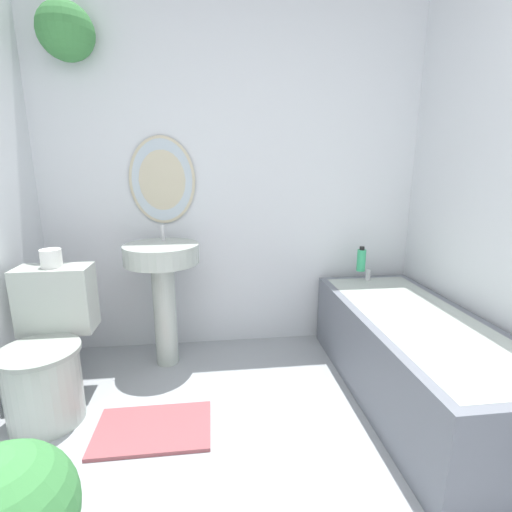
% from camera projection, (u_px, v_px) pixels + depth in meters
% --- Properties ---
extents(wall_back, '(2.75, 0.33, 2.40)m').
position_uv_depth(wall_back, '(222.00, 171.00, 2.58)').
color(wall_back, silver).
rests_on(wall_back, ground_plane).
extents(toilet, '(0.40, 0.58, 0.76)m').
position_uv_depth(toilet, '(48.00, 353.00, 1.97)').
color(toilet, '#B2BCB2').
rests_on(toilet, ground_plane).
extents(pedestal_sink, '(0.48, 0.48, 0.92)m').
position_uv_depth(pedestal_sink, '(163.00, 276.00, 2.40)').
color(pedestal_sink, '#B2BCB2').
rests_on(pedestal_sink, ground_plane).
extents(bathtub, '(0.67, 1.60, 0.57)m').
position_uv_depth(bathtub, '(415.00, 356.00, 2.10)').
color(bathtub, slate).
rests_on(bathtub, ground_plane).
extents(shampoo_bottle, '(0.06, 0.06, 0.18)m').
position_uv_depth(shampoo_bottle, '(361.00, 260.00, 2.66)').
color(shampoo_bottle, '#38B275').
rests_on(shampoo_bottle, bathtub).
extents(bath_mat, '(0.58, 0.36, 0.02)m').
position_uv_depth(bath_mat, '(153.00, 429.00, 1.88)').
color(bath_mat, '#934C51').
rests_on(bath_mat, ground_plane).
extents(toilet_paper_roll, '(0.11, 0.11, 0.10)m').
position_uv_depth(toilet_paper_roll, '(51.00, 258.00, 2.04)').
color(toilet_paper_roll, white).
rests_on(toilet_paper_roll, toilet).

